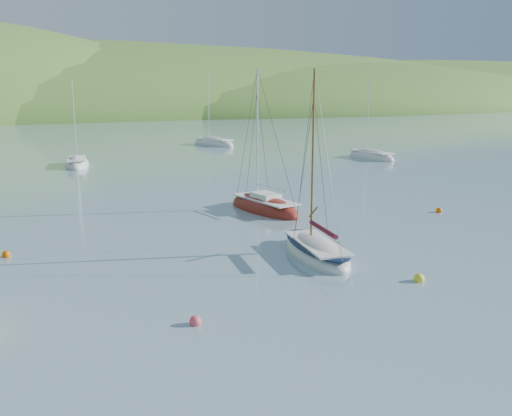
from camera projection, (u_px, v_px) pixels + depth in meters
name	position (u px, v px, depth m)	size (l,w,h in m)	color
ground	(349.00, 296.00, 23.87)	(700.00, 700.00, 0.00)	#7497A1
shoreline_hills	(7.00, 113.00, 173.48)	(690.00, 135.00, 56.00)	#3D6526
daysailer_white	(316.00, 251.00, 29.46)	(3.36, 6.88, 10.15)	white
sloop_red	(264.00, 208.00, 39.92)	(3.76, 7.49, 10.58)	maroon
distant_sloop_a	(77.00, 164.00, 61.70)	(3.55, 7.34, 10.04)	white
distant_sloop_b	(214.00, 144.00, 82.55)	(5.41, 8.45, 11.37)	white
distant_sloop_d	(371.00, 157.00, 67.79)	(3.37, 7.59, 10.51)	white
mooring_buoys	(290.00, 261.00, 28.20)	(27.98, 12.48, 0.48)	yellow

